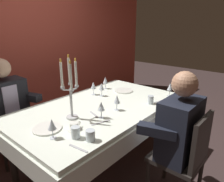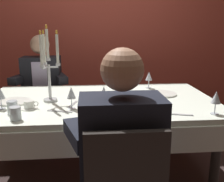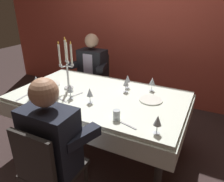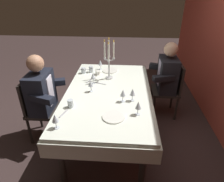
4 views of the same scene
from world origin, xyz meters
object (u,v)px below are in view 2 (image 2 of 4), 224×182
object	(u,v)px
wine_glass_6	(121,78)
water_tumbler_1	(160,107)
wine_glass_1	(216,98)
coffee_cup_0	(29,105)
dining_table	(100,113)
water_tumbler_2	(15,113)
candelabra	(49,68)
dinner_plate_1	(163,94)
wine_glass_3	(149,77)
wine_glass_2	(71,93)
wine_glass_4	(0,94)
dinner_plate_0	(15,102)
wine_glass_5	(125,80)
seated_diner_1	(122,147)
seated_diner_0	(42,80)
wine_glass_0	(104,93)
water_tumbler_0	(12,108)

from	to	relation	value
wine_glass_6	water_tumbler_1	world-z (taller)	wine_glass_6
wine_glass_1	coffee_cup_0	xyz separation A→B (m)	(-1.31, 0.23, -0.09)
dining_table	wine_glass_1	xyz separation A→B (m)	(0.78, -0.44, 0.23)
water_tumbler_2	candelabra	bearing A→B (deg)	68.56
dinner_plate_1	wine_glass_3	distance (m)	0.29
wine_glass_1	wine_glass_2	size ratio (longest dim) A/B	1.00
wine_glass_4	dinner_plate_0	bearing A→B (deg)	72.41
wine_glass_5	coffee_cup_0	world-z (taller)	wine_glass_5
wine_glass_4	seated_diner_1	xyz separation A→B (m)	(0.81, -0.70, -0.12)
wine_glass_4	seated_diner_0	distance (m)	1.09
dining_table	wine_glass_1	bearing A→B (deg)	-29.41
candelabra	water_tumbler_1	size ratio (longest dim) A/B	6.43
wine_glass_3	water_tumbler_1	xyz separation A→B (m)	(-0.09, -0.76, -0.07)
wine_glass_4	dinner_plate_1	bearing A→B (deg)	12.95
dinner_plate_1	seated_diner_1	size ratio (longest dim) A/B	0.20
wine_glass_0	dining_table	bearing A→B (deg)	95.57
dinner_plate_0	seated_diner_0	size ratio (longest dim) A/B	0.20
wine_glass_1	wine_glass_3	distance (m)	0.85
candelabra	wine_glass_5	distance (m)	0.70
wine_glass_4	coffee_cup_0	xyz separation A→B (m)	(0.20, -0.01, -0.09)
seated_diner_0	dinner_plate_0	bearing A→B (deg)	-93.88
water_tumbler_0	coffee_cup_0	world-z (taller)	water_tumbler_0
wine_glass_2	wine_glass_6	bearing A→B (deg)	51.38
wine_glass_3	seated_diner_1	bearing A→B (deg)	-108.63
seated_diner_0	dinner_plate_1	bearing A→B (deg)	-33.25
wine_glass_6	dinner_plate_0	bearing A→B (deg)	-159.22
dining_table	wine_glass_5	size ratio (longest dim) A/B	11.83
candelabra	coffee_cup_0	xyz separation A→B (m)	(-0.13, -0.19, -0.25)
water_tumbler_2	dinner_plate_1	bearing A→B (deg)	25.79
wine_glass_4	water_tumbler_2	xyz separation A→B (m)	(0.17, -0.25, -0.07)
water_tumbler_2	seated_diner_1	bearing A→B (deg)	-34.93
dinner_plate_0	wine_glass_2	xyz separation A→B (m)	(0.46, -0.20, 0.11)
seated_diner_1	wine_glass_1	bearing A→B (deg)	32.26
dinner_plate_0	water_tumbler_0	world-z (taller)	water_tumbler_0
wine_glass_4	wine_glass_2	bearing A→B (deg)	-4.05
wine_glass_0	wine_glass_3	xyz separation A→B (m)	(0.47, 0.59, 0.00)
water_tumbler_2	seated_diner_1	xyz separation A→B (m)	(0.64, -0.45, -0.05)
dinner_plate_0	wine_glass_1	xyz separation A→B (m)	(1.46, -0.41, 0.11)
dinner_plate_1	wine_glass_2	xyz separation A→B (m)	(-0.78, -0.34, 0.11)
wine_glass_2	wine_glass_5	world-z (taller)	same
dinner_plate_0	wine_glass_2	bearing A→B (deg)	-23.17
dinner_plate_1	seated_diner_0	size ratio (longest dim) A/B	0.20
wine_glass_6	seated_diner_0	world-z (taller)	seated_diner_0
wine_glass_5	water_tumbler_2	distance (m)	1.03
wine_glass_2	water_tumbler_1	bearing A→B (deg)	-15.09
dinner_plate_0	wine_glass_0	distance (m)	0.74
wine_glass_6	water_tumbler_0	bearing A→B (deg)	-142.51
candelabra	wine_glass_6	distance (m)	0.72
wine_glass_0	water_tumbler_2	world-z (taller)	wine_glass_0
wine_glass_4	wine_glass_5	xyz separation A→B (m)	(0.97, 0.39, 0.00)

